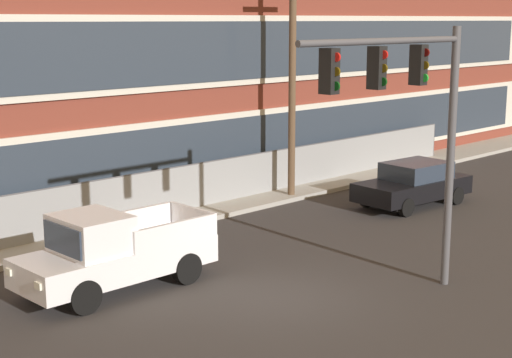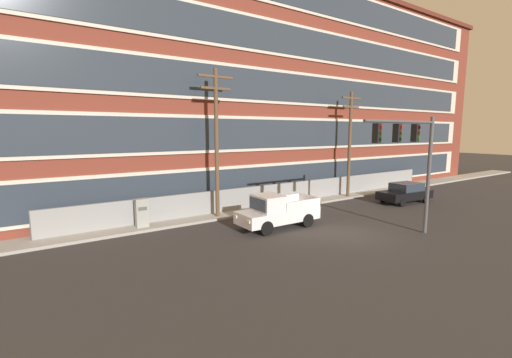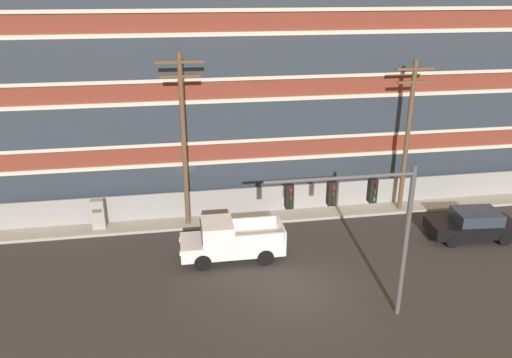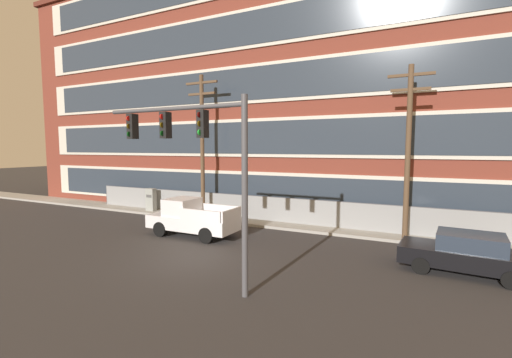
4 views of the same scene
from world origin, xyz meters
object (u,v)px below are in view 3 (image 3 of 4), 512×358
sedan_black (473,224)px  utility_pole_midblock (408,132)px  pickup_truck_white (230,241)px  electrical_cabinet (98,215)px  traffic_signal_mast (365,212)px  utility_pole_near_corner (183,136)px

sedan_black → utility_pole_midblock: (-2.27, 3.80, 3.99)m
sedan_black → utility_pole_midblock: size_ratio=0.53×
pickup_truck_white → electrical_cabinet: bearing=148.6°
electrical_cabinet → utility_pole_midblock: bearing=-1.0°
sedan_black → electrical_cabinet: electrical_cabinet is taller
traffic_signal_mast → utility_pole_midblock: bearing=56.8°
utility_pole_near_corner → electrical_cabinet: utility_pole_near_corner is taller
pickup_truck_white → utility_pole_near_corner: bearing=116.1°
traffic_signal_mast → electrical_cabinet: traffic_signal_mast is taller
pickup_truck_white → electrical_cabinet: pickup_truck_white is taller
pickup_truck_white → utility_pole_midblock: (10.45, 3.74, 3.85)m
utility_pole_near_corner → utility_pole_midblock: utility_pole_near_corner is taller
pickup_truck_white → electrical_cabinet: size_ratio=2.79×
traffic_signal_mast → sedan_black: bearing=33.0°
pickup_truck_white → traffic_signal_mast: bearing=-50.9°
electrical_cabinet → pickup_truck_white: bearing=-31.4°
traffic_signal_mast → utility_pole_midblock: size_ratio=0.73×
pickup_truck_white → sedan_black: (12.72, -0.06, -0.14)m
utility_pole_midblock → electrical_cabinet: 17.50m
utility_pole_near_corner → utility_pole_midblock: 12.32m
sedan_black → utility_pole_midblock: bearing=120.8°
pickup_truck_white → electrical_cabinet: 7.75m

